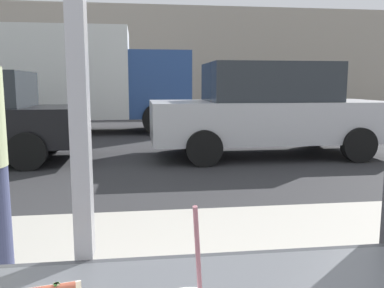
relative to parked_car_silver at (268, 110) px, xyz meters
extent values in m
plane|color=#2D2D30|center=(-2.71, 1.35, -0.91)|extent=(60.00, 60.00, 0.00)
cube|color=#B2ADA3|center=(-2.71, -5.05, -0.86)|extent=(16.00, 2.80, 0.11)
cube|color=#35373A|center=(-2.71, -6.62, 0.00)|extent=(2.03, 0.02, 0.02)
cube|color=#A89E8E|center=(-2.71, 13.14, 1.71)|extent=(28.00, 1.20, 5.24)
cylinder|color=pink|center=(-2.46, -7.18, 0.24)|extent=(0.02, 0.04, 0.20)
cube|color=beige|center=(-2.74, -6.85, 0.06)|extent=(0.01, 0.01, 0.01)
cube|color=#337A2D|center=(-2.74, -6.85, 0.06)|extent=(0.02, 0.01, 0.01)
cylinder|color=black|center=(-4.37, 0.87, -0.59)|extent=(0.64, 0.18, 0.64)
cylinder|color=black|center=(-4.37, -0.87, -0.59)|extent=(0.64, 0.18, 0.64)
cube|color=#BCBCC1|center=(0.00, 0.00, -0.21)|extent=(4.61, 1.88, 0.77)
cube|color=#282D33|center=(0.00, 0.00, 0.54)|extent=(2.40, 1.65, 0.74)
cylinder|color=black|center=(1.43, 0.94, -0.59)|extent=(0.64, 0.18, 0.64)
cylinder|color=black|center=(1.43, -0.94, -0.59)|extent=(0.64, 0.18, 0.64)
cylinder|color=black|center=(-1.43, 0.94, -0.59)|extent=(0.64, 0.18, 0.64)
cylinder|color=black|center=(-1.43, -0.94, -0.59)|extent=(0.64, 0.18, 0.64)
cube|color=silver|center=(-5.34, 4.55, 0.81)|extent=(5.10, 2.20, 2.54)
cube|color=navy|center=(-1.99, 4.55, 0.49)|extent=(1.90, 2.10, 1.90)
cylinder|color=black|center=(-1.99, 5.60, -0.46)|extent=(0.90, 0.24, 0.90)
cylinder|color=black|center=(-1.99, 3.50, -0.46)|extent=(0.90, 0.24, 0.90)
cylinder|color=black|center=(-6.27, 5.65, -0.46)|extent=(0.90, 0.24, 0.90)
cylinder|color=#3A4062|center=(-3.37, -5.34, -0.38)|extent=(0.14, 0.14, 0.84)
camera|label=1|loc=(-2.55, -7.73, 0.50)|focal=37.78mm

